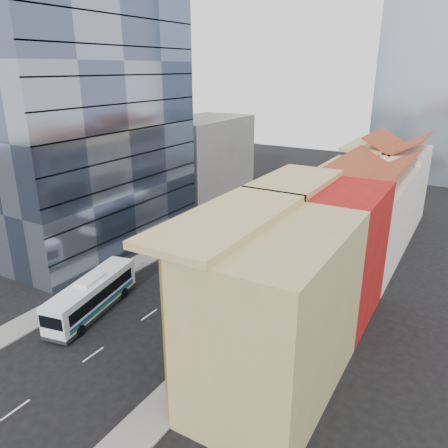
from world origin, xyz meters
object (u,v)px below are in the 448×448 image
Objects in this scene: office_tower at (92,127)px; bus_left_far at (224,234)px; bus_left_near at (92,295)px; shophouse_tan at (276,314)px; bus_right at (220,296)px.

bus_left_far is at bearing 22.05° from office_tower.
shophouse_tan is at bearing -13.52° from bus_left_near.
bus_left_far reaches higher than bus_left_near.
bus_left_far is 15.28m from bus_right.
office_tower reaches higher than bus_left_near.
bus_right is (10.34, 6.05, -0.13)m from bus_left_near.
shophouse_tan is 0.47× the size of office_tower.
bus_left_near reaches higher than bus_right.
shophouse_tan is 35.19m from office_tower.
bus_left_near is (-18.84, 0.72, -4.19)m from shophouse_tan.
bus_left_near is at bearing -92.81° from bus_left_far.
office_tower is 2.66× the size of bus_left_near.
bus_left_far is (2.84, 19.35, 0.24)m from bus_left_near.
bus_right is at bearing 18.99° from bus_left_near.
bus_left_far is (-16.00, 20.07, -3.95)m from shophouse_tan.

